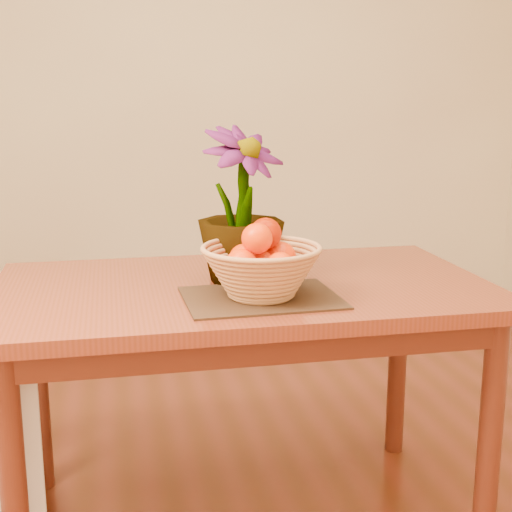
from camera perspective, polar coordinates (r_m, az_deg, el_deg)
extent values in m
cube|color=#FBECBF|center=(3.90, -6.49, 13.72)|extent=(4.00, 0.02, 2.70)
cube|color=maroon|center=(2.04, -0.97, -2.74)|extent=(1.40, 0.80, 0.04)
cube|color=#481C10|center=(2.06, -0.97, -4.34)|extent=(1.28, 0.68, 0.08)
cylinder|color=#481C10|center=(1.88, -18.81, -17.36)|extent=(0.06, 0.06, 0.71)
cylinder|color=#481C10|center=(2.10, 18.19, -13.89)|extent=(0.06, 0.06, 0.71)
cylinder|color=#481C10|center=(2.45, -17.04, -9.93)|extent=(0.06, 0.06, 0.71)
cylinder|color=#481C10|center=(2.63, 11.26, -8.04)|extent=(0.06, 0.06, 0.71)
cube|color=#352013|center=(1.88, 0.42, -3.36)|extent=(0.41, 0.32, 0.01)
cylinder|color=tan|center=(1.88, 0.42, -3.15)|extent=(0.16, 0.16, 0.01)
sphere|color=#EC3103|center=(1.86, 0.43, -0.63)|extent=(0.07, 0.07, 0.07)
sphere|color=#EC3103|center=(1.90, 1.96, -0.09)|extent=(0.08, 0.08, 0.08)
sphere|color=#EC3103|center=(1.91, -1.00, -0.17)|extent=(0.08, 0.08, 0.08)
sphere|color=#EC3103|center=(1.81, -1.18, -0.75)|extent=(0.08, 0.08, 0.08)
sphere|color=#EC3103|center=(1.81, 1.94, -0.89)|extent=(0.08, 0.08, 0.08)
sphere|color=#EC3103|center=(1.87, 0.77, 1.80)|extent=(0.08, 0.08, 0.08)
sphere|color=#EC3103|center=(1.82, 0.08, 1.40)|extent=(0.08, 0.08, 0.08)
sphere|color=#EC3103|center=(1.87, 0.77, 1.80)|extent=(0.08, 0.08, 0.08)
imported|color=#1E4A15|center=(2.01, -1.22, 4.07)|extent=(0.34, 0.34, 0.44)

